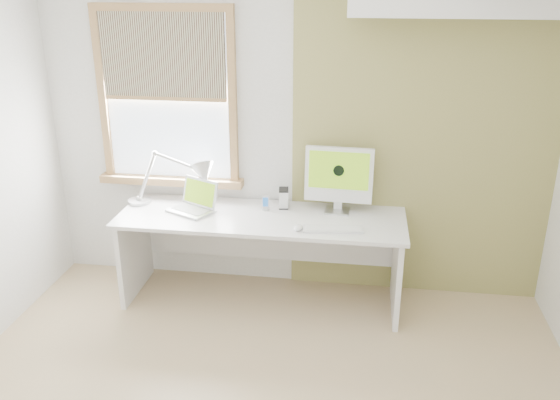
% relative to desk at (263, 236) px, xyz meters
% --- Properties ---
extents(room, '(4.04, 3.54, 2.64)m').
position_rel_desk_xyz_m(room, '(0.20, -1.44, 0.77)').
color(room, tan).
rests_on(room, ground).
extents(accent_wall, '(2.00, 0.02, 2.60)m').
position_rel_desk_xyz_m(accent_wall, '(1.20, 0.30, 0.77)').
color(accent_wall, olive).
rests_on(accent_wall, room).
extents(window, '(1.20, 0.14, 1.42)m').
position_rel_desk_xyz_m(window, '(-0.80, 0.27, 1.01)').
color(window, '#A37845').
rests_on(window, room).
extents(desk, '(2.20, 0.70, 0.73)m').
position_rel_desk_xyz_m(desk, '(0.00, 0.00, 0.00)').
color(desk, white).
rests_on(desk, room).
extents(desk_lamp, '(0.79, 0.32, 0.44)m').
position_rel_desk_xyz_m(desk_lamp, '(-0.59, 0.11, 0.42)').
color(desk_lamp, silver).
rests_on(desk_lamp, desk).
extents(laptop, '(0.42, 0.39, 0.23)m').
position_rel_desk_xyz_m(laptop, '(-0.54, -0.01, 0.25)').
color(laptop, silver).
rests_on(laptop, desk).
extents(phone_dock, '(0.07, 0.07, 0.12)m').
position_rel_desk_xyz_m(phone_dock, '(0.01, 0.07, 0.23)').
color(phone_dock, silver).
rests_on(phone_dock, desk).
extents(external_drive, '(0.09, 0.13, 0.15)m').
position_rel_desk_xyz_m(external_drive, '(0.15, 0.15, 0.27)').
color(external_drive, silver).
rests_on(external_drive, desk).
extents(imac, '(0.52, 0.18, 0.51)m').
position_rel_desk_xyz_m(imac, '(0.57, 0.13, 0.48)').
color(imac, silver).
rests_on(imac, desk).
extents(keyboard, '(0.44, 0.17, 0.02)m').
position_rel_desk_xyz_m(keyboard, '(0.56, -0.25, 0.20)').
color(keyboard, white).
rests_on(keyboard, desk).
extents(mouse, '(0.07, 0.11, 0.03)m').
position_rel_desk_xyz_m(mouse, '(0.31, -0.27, 0.21)').
color(mouse, white).
rests_on(mouse, desk).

